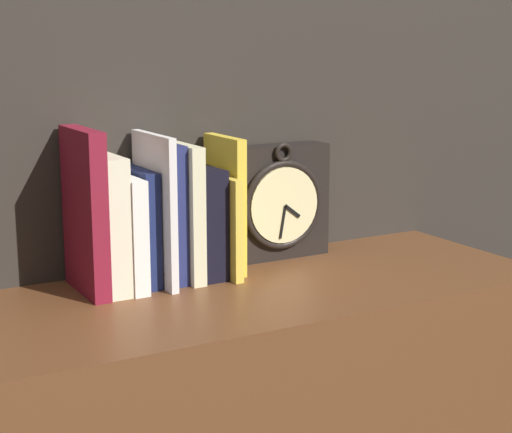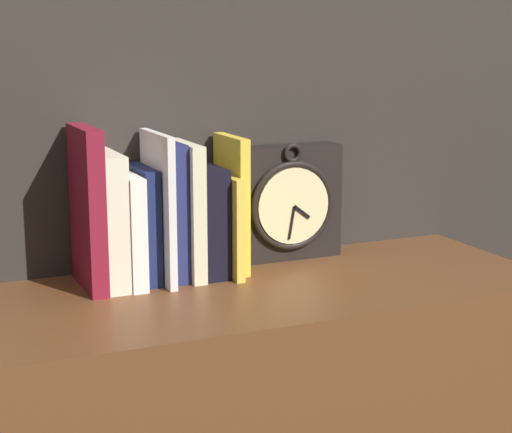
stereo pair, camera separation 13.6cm
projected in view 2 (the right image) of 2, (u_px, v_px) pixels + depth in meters
name	position (u px, v px, depth m)	size (l,w,h in m)	color
wall_back	(206.00, 19.00, 1.49)	(6.00, 0.05, 2.60)	#2D2823
clock	(285.00, 203.00, 1.54)	(0.21, 0.07, 0.21)	black
book_slot0_maroon	(87.00, 208.00, 1.36)	(0.03, 0.15, 0.26)	maroon
book_slot1_cream	(108.00, 219.00, 1.38)	(0.04, 0.14, 0.22)	beige
book_slot2_white	(128.00, 229.00, 1.39)	(0.03, 0.15, 0.18)	white
book_slot3_navy	(144.00, 224.00, 1.41)	(0.02, 0.13, 0.19)	#17204B
book_slot4_white	(158.00, 207.00, 1.40)	(0.01, 0.15, 0.25)	silver
book_slot5_navy	(169.00, 210.00, 1.42)	(0.03, 0.13, 0.23)	navy
book_slot6_cream	(186.00, 210.00, 1.43)	(0.02, 0.14, 0.23)	beige
book_slot7_black	(205.00, 220.00, 1.45)	(0.04, 0.13, 0.19)	black
book_slot8_yellow	(224.00, 224.00, 1.45)	(0.01, 0.15, 0.17)	gold
book_slot9_yellow	(232.00, 203.00, 1.47)	(0.02, 0.12, 0.23)	yellow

